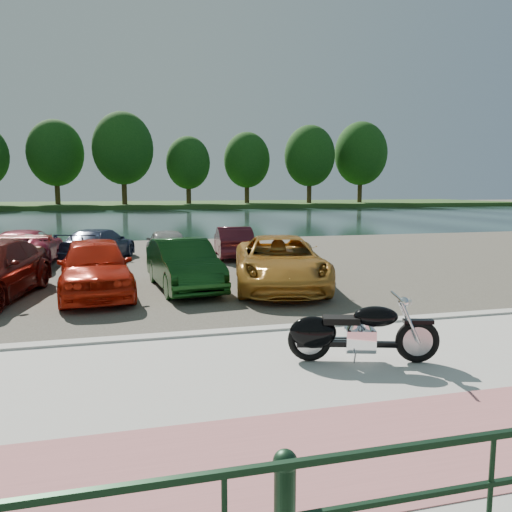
% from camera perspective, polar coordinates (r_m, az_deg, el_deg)
% --- Properties ---
extents(ground, '(200.00, 200.00, 0.00)m').
position_cam_1_polar(ground, '(7.84, 5.62, -12.96)').
color(ground, '#595447').
rests_on(ground, ground).
extents(promenade, '(60.00, 6.00, 0.10)m').
position_cam_1_polar(promenade, '(6.96, 8.53, -15.33)').
color(promenade, beige).
rests_on(promenade, ground).
extents(pink_path, '(60.00, 2.00, 0.01)m').
position_cam_1_polar(pink_path, '(5.72, 14.75, -20.25)').
color(pink_path, '#AC6163').
rests_on(pink_path, promenade).
extents(kerb, '(60.00, 0.30, 0.14)m').
position_cam_1_polar(kerb, '(9.62, 1.52, -8.54)').
color(kerb, beige).
rests_on(kerb, ground).
extents(parking_lot, '(60.00, 18.00, 0.04)m').
position_cam_1_polar(parking_lot, '(18.27, -6.20, -0.97)').
color(parking_lot, '#423E35').
rests_on(parking_lot, ground).
extents(river, '(120.00, 40.00, 0.00)m').
position_cam_1_polar(river, '(47.04, -11.24, 4.20)').
color(river, '#182B29').
rests_on(river, ground).
extents(far_bank, '(120.00, 24.00, 0.60)m').
position_cam_1_polar(far_bank, '(78.97, -12.54, 5.74)').
color(far_bank, '#264318').
rests_on(far_bank, ground).
extents(railing, '(24.04, 0.05, 0.90)m').
position_cam_1_polar(railing, '(4.32, 25.41, -20.32)').
color(railing, black).
rests_on(railing, promenade).
extents(bollards, '(10.68, 0.18, 0.81)m').
position_cam_1_polar(bollards, '(3.98, 0.77, -26.23)').
color(bollards, black).
rests_on(bollards, promenade).
extents(far_trees, '(70.25, 10.68, 12.52)m').
position_cam_1_polar(far_trees, '(73.16, -9.06, 11.32)').
color(far_trees, '#362713').
rests_on(far_trees, far_bank).
extents(motorcycle, '(2.27, 0.99, 1.05)m').
position_cam_1_polar(motorcycle, '(7.90, 10.60, -8.59)').
color(motorcycle, black).
rests_on(motorcycle, promenade).
extents(car_4, '(2.12, 4.50, 1.49)m').
position_cam_1_polar(car_4, '(13.39, -17.91, -1.16)').
color(car_4, red).
rests_on(car_4, parking_lot).
extents(car_5, '(1.87, 4.23, 1.35)m').
position_cam_1_polar(car_5, '(13.71, -8.28, -0.96)').
color(car_5, '#0F3A11').
rests_on(car_5, parking_lot).
extents(car_6, '(3.34, 5.49, 1.42)m').
position_cam_1_polar(car_6, '(13.73, 2.71, -0.72)').
color(car_6, '#BA7E2B').
rests_on(car_6, parking_lot).
extents(car_10, '(2.19, 4.65, 1.29)m').
position_cam_1_polar(car_10, '(19.61, -24.92, 0.91)').
color(car_10, maroon).
rests_on(car_10, parking_lot).
extents(car_11, '(2.98, 4.57, 1.23)m').
position_cam_1_polar(car_11, '(19.83, -17.51, 1.25)').
color(car_11, '#2A3553').
rests_on(car_11, parking_lot).
extents(car_12, '(1.48, 3.67, 1.25)m').
position_cam_1_polar(car_12, '(19.15, -10.15, 1.30)').
color(car_12, '#9C9B98').
rests_on(car_12, parking_lot).
extents(car_13, '(1.66, 3.85, 1.23)m').
position_cam_1_polar(car_13, '(19.93, -2.63, 1.64)').
color(car_13, '#46121B').
rests_on(car_13, parking_lot).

